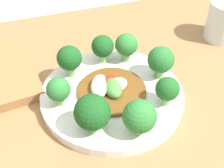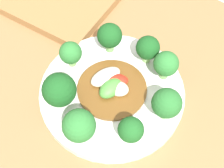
{
  "view_description": "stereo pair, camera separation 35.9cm",
  "coord_description": "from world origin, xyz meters",
  "views": [
    {
      "loc": [
        -0.14,
        -0.39,
        1.13
      ],
      "look_at": [
        -0.01,
        0.01,
        0.76
      ],
      "focal_mm": 50.0,
      "sensor_mm": 36.0,
      "label": 1
    },
    {
      "loc": [
        0.17,
        -0.23,
        1.22
      ],
      "look_at": [
        -0.01,
        0.01,
        0.76
      ],
      "focal_mm": 50.0,
      "sensor_mm": 36.0,
      "label": 2
    }
  ],
  "objects": [
    {
      "name": "broccoli_east",
      "position": [
        0.09,
        0.02,
        0.77
      ],
      "size": [
        0.05,
        0.05,
        0.07
      ],
      "color": "#70A356",
      "rests_on": "plate"
    },
    {
      "name": "broccoli_southwest",
      "position": [
        -0.07,
        -0.07,
        0.77
      ],
      "size": [
        0.06,
        0.06,
        0.07
      ],
      "color": "#7AAD5B",
      "rests_on": "plate"
    },
    {
      "name": "broccoli_southeast",
      "position": [
        0.07,
        -0.05,
        0.77
      ],
      "size": [
        0.04,
        0.04,
        0.06
      ],
      "color": "#89B76B",
      "rests_on": "plate"
    },
    {
      "name": "broccoli_north",
      "position": [
        -0.0,
        0.1,
        0.77
      ],
      "size": [
        0.05,
        0.05,
        0.06
      ],
      "color": "#89B76B",
      "rests_on": "plate"
    },
    {
      "name": "broccoli_northwest",
      "position": [
        -0.07,
        0.08,
        0.77
      ],
      "size": [
        0.05,
        0.05,
        0.06
      ],
      "color": "#70A356",
      "rests_on": "plate"
    },
    {
      "name": "broccoli_northeast",
      "position": [
        0.05,
        0.09,
        0.77
      ],
      "size": [
        0.05,
        0.05,
        0.06
      ],
      "color": "#70A356",
      "rests_on": "plate"
    },
    {
      "name": "broccoli_south",
      "position": [
        -0.0,
        -0.1,
        0.77
      ],
      "size": [
        0.05,
        0.05,
        0.06
      ],
      "color": "#89B76B",
      "rests_on": "plate"
    },
    {
      "name": "plate",
      "position": [
        -0.01,
        0.01,
        0.73
      ],
      "size": [
        0.26,
        0.26,
        0.02
      ],
      "color": "white",
      "rests_on": "table"
    },
    {
      "name": "table",
      "position": [
        0.0,
        0.0,
        0.36
      ],
      "size": [
        0.89,
        0.71,
        0.72
      ],
      "color": "olive",
      "rests_on": "ground_plane"
    },
    {
      "name": "broccoli_west",
      "position": [
        -0.11,
        0.01,
        0.77
      ],
      "size": [
        0.04,
        0.04,
        0.06
      ],
      "color": "#7AAD5B",
      "rests_on": "plate"
    },
    {
      "name": "stirfry_center",
      "position": [
        -0.01,
        0.01,
        0.74
      ],
      "size": [
        0.13,
        0.13,
        0.03
      ],
      "color": "brown",
      "rests_on": "plate"
    },
    {
      "name": "cutting_board",
      "position": [
        -0.26,
        0.12,
        0.73
      ],
      "size": [
        0.25,
        0.21,
        0.02
      ],
      "color": "olive",
      "rests_on": "table"
    }
  ]
}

